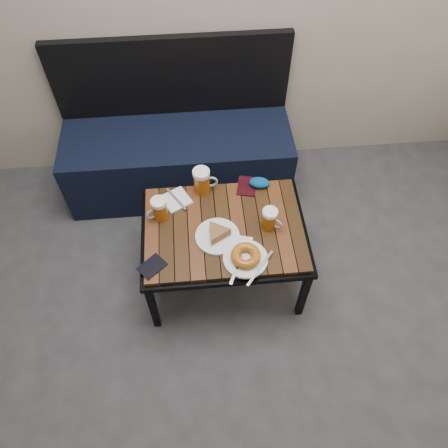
{
  "coord_description": "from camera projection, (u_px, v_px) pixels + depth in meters",
  "views": [
    {
      "loc": [
        0.02,
        -0.26,
        2.26
      ],
      "look_at": [
        0.14,
        1.02,
        0.5
      ],
      "focal_mm": 35.0,
      "sensor_mm": 36.0,
      "label": 1
    }
  ],
  "objects": [
    {
      "name": "bench",
      "position": [
        179.0,
        154.0,
        2.79
      ],
      "size": [
        1.4,
        0.5,
        0.95
      ],
      "color": "black",
      "rests_on": "ground"
    },
    {
      "name": "passport_navy",
      "position": [
        152.0,
        266.0,
        2.06
      ],
      "size": [
        0.15,
        0.15,
        0.01
      ],
      "primitive_type": "cube",
      "rotation": [
        0.0,
        0.0,
        -0.86
      ],
      "color": "black",
      "rests_on": "cafe_table"
    },
    {
      "name": "cafe_table",
      "position": [
        224.0,
        232.0,
        2.24
      ],
      "size": [
        0.84,
        0.62,
        0.47
      ],
      "color": "black",
      "rests_on": "ground"
    },
    {
      "name": "plate_bagel",
      "position": [
        246.0,
        257.0,
        2.07
      ],
      "size": [
        0.24,
        0.26,
        0.06
      ],
      "color": "white",
      "rests_on": "cafe_table"
    },
    {
      "name": "beer_mug_centre",
      "position": [
        202.0,
        181.0,
        2.29
      ],
      "size": [
        0.13,
        0.09,
        0.14
      ],
      "rotation": [
        0.0,
        0.0,
        -0.01
      ],
      "color": "#92470B",
      "rests_on": "cafe_table"
    },
    {
      "name": "napkin_left",
      "position": [
        176.0,
        200.0,
        2.3
      ],
      "size": [
        0.18,
        0.18,
        0.01
      ],
      "rotation": [
        0.0,
        0.0,
        0.48
      ],
      "color": "white",
      "rests_on": "cafe_table"
    },
    {
      "name": "napkin_right",
      "position": [
        239.0,
        245.0,
        2.13
      ],
      "size": [
        0.14,
        0.13,
        0.01
      ],
      "rotation": [
        0.0,
        0.0,
        -0.26
      ],
      "color": "white",
      "rests_on": "cafe_table"
    },
    {
      "name": "passport_burgundy",
      "position": [
        247.0,
        186.0,
        2.36
      ],
      "size": [
        0.13,
        0.15,
        0.01
      ],
      "primitive_type": "cube",
      "rotation": [
        0.0,
        0.0,
        -0.22
      ],
      "color": "black",
      "rests_on": "cafe_table"
    },
    {
      "name": "knit_pouch",
      "position": [
        259.0,
        183.0,
        2.34
      ],
      "size": [
        0.12,
        0.09,
        0.05
      ],
      "primitive_type": "ellipsoid",
      "rotation": [
        0.0,
        0.0,
        -0.22
      ],
      "color": "navy",
      "rests_on": "cafe_table"
    },
    {
      "name": "room_shell",
      "position": [
        178.0,
        66.0,
        0.86
      ],
      "size": [
        4.0,
        4.0,
        4.0
      ],
      "color": "gray",
      "rests_on": "ground"
    },
    {
      "name": "beer_mug_right",
      "position": [
        270.0,
        219.0,
        2.16
      ],
      "size": [
        0.11,
        0.1,
        0.12
      ],
      "rotation": [
        0.0,
        0.0,
        -0.64
      ],
      "color": "#92470B",
      "rests_on": "cafe_table"
    },
    {
      "name": "plate_pie",
      "position": [
        217.0,
        234.0,
        2.15
      ],
      "size": [
        0.22,
        0.22,
        0.06
      ],
      "color": "white",
      "rests_on": "cafe_table"
    },
    {
      "name": "beer_mug_left",
      "position": [
        159.0,
        209.0,
        2.19
      ],
      "size": [
        0.12,
        0.1,
        0.13
      ],
      "rotation": [
        0.0,
        0.0,
        3.59
      ],
      "color": "#92470B",
      "rests_on": "cafe_table"
    }
  ]
}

